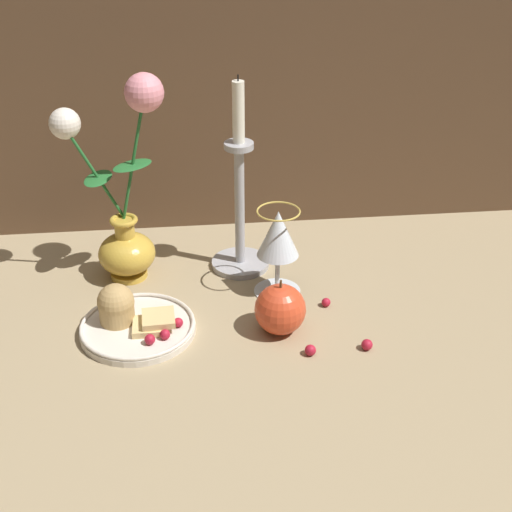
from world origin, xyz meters
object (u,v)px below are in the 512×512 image
vase (124,208)px  candlestick (240,213)px  wine_glass (278,238)px  plate_with_pastries (132,320)px  apple_beside_vase (280,309)px

vase → candlestick: (0.19, 0.01, -0.02)m
wine_glass → plate_with_pastries: bearing=-159.9°
vase → wine_glass: (0.24, -0.08, -0.03)m
candlestick → wine_glass: bearing=-59.3°
wine_glass → vase: bearing=162.3°
vase → apple_beside_vase: 0.31m
candlestick → apple_beside_vase: candlestick is taller
vase → plate_with_pastries: (0.01, -0.16, -0.11)m
candlestick → apple_beside_vase: 0.21m
vase → apple_beside_vase: size_ratio=3.87×
wine_glass → apple_beside_vase: size_ratio=1.66×
wine_glass → apple_beside_vase: (-0.01, -0.11, -0.06)m
candlestick → plate_with_pastries: bearing=-135.8°
vase → wine_glass: vase is taller
vase → plate_with_pastries: bearing=-86.2°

